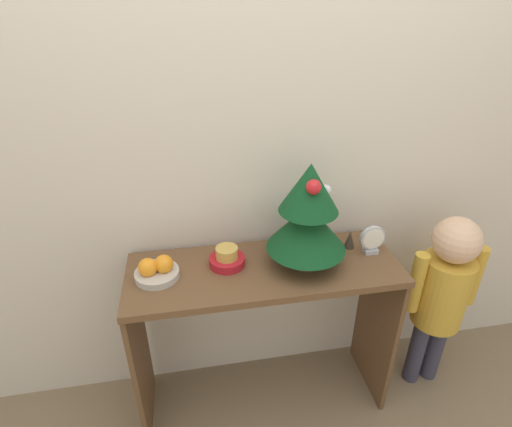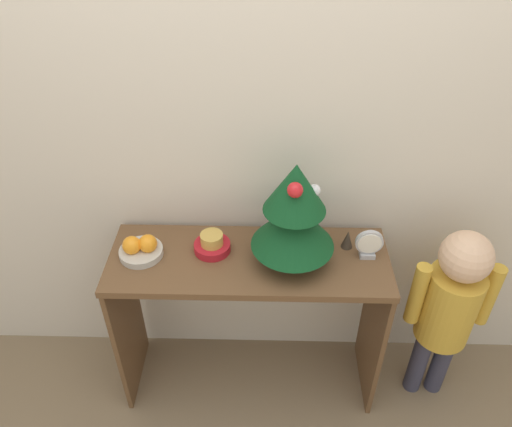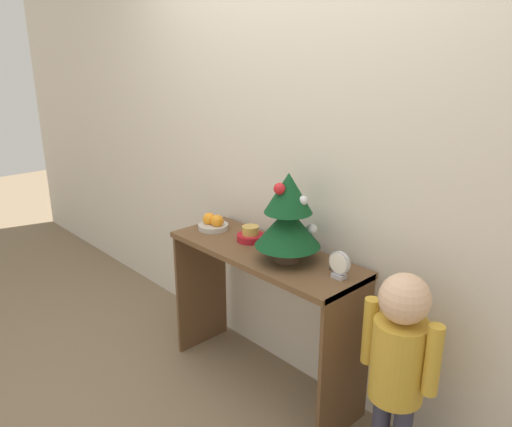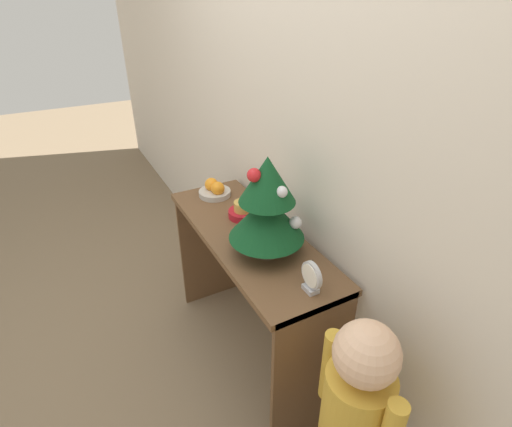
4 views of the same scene
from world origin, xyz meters
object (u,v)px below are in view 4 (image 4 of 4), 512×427
at_px(desk_clock, 311,278).
at_px(figurine, 312,267).
at_px(child_figure, 356,408).
at_px(singing_bowl, 243,211).
at_px(fruit_bowl, 215,190).
at_px(mini_tree, 267,206).

bearing_deg(desk_clock, figurine, 141.87).
bearing_deg(child_figure, figurine, 165.72).
distance_m(singing_bowl, figurine, 0.54).
xyz_separation_m(desk_clock, figurine, (-0.07, 0.06, -0.02)).
bearing_deg(fruit_bowl, mini_tree, -1.04).
distance_m(fruit_bowl, child_figure, 1.27).
distance_m(singing_bowl, child_figure, 1.00).
distance_m(mini_tree, singing_bowl, 0.37).
bearing_deg(child_figure, mini_tree, 177.29).
xyz_separation_m(desk_clock, child_figure, (0.36, -0.05, -0.26)).
xyz_separation_m(mini_tree, child_figure, (0.66, -0.03, -0.43)).
distance_m(mini_tree, fruit_bowl, 0.62).
relative_size(figurine, child_figure, 0.09).
distance_m(mini_tree, child_figure, 0.79).
bearing_deg(mini_tree, child_figure, -2.71).
bearing_deg(singing_bowl, figurine, 3.70).
xyz_separation_m(singing_bowl, child_figure, (0.97, -0.08, -0.23)).
relative_size(fruit_bowl, desk_clock, 1.34).
xyz_separation_m(mini_tree, fruit_bowl, (-0.59, 0.01, -0.19)).
relative_size(mini_tree, singing_bowl, 3.00).
distance_m(desk_clock, figurine, 0.10).
height_order(singing_bowl, child_figure, child_figure).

